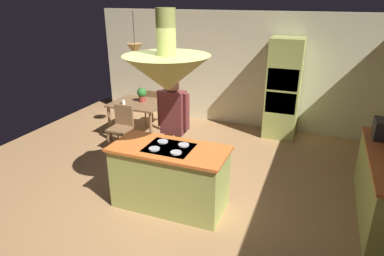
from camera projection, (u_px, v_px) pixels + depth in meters
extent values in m
plane|color=#AD7F51|center=(176.00, 197.00, 5.10)|extent=(8.16, 8.16, 0.00)
cube|color=beige|center=(237.00, 70.00, 7.61)|extent=(6.80, 0.10, 2.55)
cube|color=#A8B259|center=(170.00, 178.00, 4.76)|extent=(1.56, 0.71, 0.88)
cube|color=orange|center=(169.00, 149.00, 4.59)|extent=(1.62, 0.77, 0.04)
cube|color=black|center=(169.00, 148.00, 4.59)|extent=(0.64, 0.52, 0.01)
cylinder|color=#B2B2B7|center=(154.00, 149.00, 4.52)|extent=(0.15, 0.15, 0.02)
cylinder|color=#B2B2B7|center=(176.00, 153.00, 4.41)|extent=(0.15, 0.15, 0.02)
cylinder|color=#B2B2B7|center=(163.00, 141.00, 4.75)|extent=(0.15, 0.15, 0.02)
cylinder|color=#B2B2B7|center=(184.00, 145.00, 4.64)|extent=(0.15, 0.15, 0.02)
cube|color=#A8B259|center=(283.00, 89.00, 6.98)|extent=(0.66, 0.62, 2.08)
cube|color=black|center=(283.00, 80.00, 6.63)|extent=(0.60, 0.04, 0.44)
cube|color=black|center=(280.00, 103.00, 6.81)|extent=(0.60, 0.04, 0.44)
cube|color=brown|center=(138.00, 103.00, 7.04)|extent=(1.08, 0.89, 0.04)
cylinder|color=brown|center=(110.00, 123.00, 7.02)|extent=(0.06, 0.06, 0.72)
cylinder|color=brown|center=(151.00, 130.00, 6.69)|extent=(0.06, 0.06, 0.72)
cylinder|color=brown|center=(129.00, 112.00, 7.68)|extent=(0.06, 0.06, 0.72)
cylinder|color=brown|center=(167.00, 117.00, 7.35)|extent=(0.06, 0.06, 0.72)
cylinder|color=tan|center=(169.00, 156.00, 5.44)|extent=(0.14, 0.14, 0.86)
cylinder|color=tan|center=(179.00, 158.00, 5.38)|extent=(0.14, 0.14, 0.86)
cube|color=brown|center=(173.00, 112.00, 5.13)|extent=(0.36, 0.22, 0.66)
cylinder|color=brown|center=(160.00, 108.00, 5.19)|extent=(0.09, 0.09, 0.56)
cylinder|color=brown|center=(187.00, 112.00, 5.04)|extent=(0.09, 0.09, 0.56)
sphere|color=tan|center=(173.00, 84.00, 4.96)|extent=(0.23, 0.23, 0.23)
cone|color=#A8B259|center=(167.00, 73.00, 4.21)|extent=(1.10, 1.10, 0.45)
cylinder|color=#A8B259|center=(166.00, 32.00, 4.02)|extent=(0.24, 0.24, 0.55)
cone|color=#E0B266|center=(135.00, 49.00, 6.63)|extent=(0.32, 0.32, 0.22)
cylinder|color=black|center=(134.00, 28.00, 6.48)|extent=(0.01, 0.01, 0.60)
cube|color=brown|center=(120.00, 129.00, 6.51)|extent=(0.40, 0.40, 0.04)
cube|color=brown|center=(124.00, 115.00, 6.59)|extent=(0.40, 0.04, 0.42)
cylinder|color=brown|center=(108.00, 142.00, 6.50)|extent=(0.04, 0.04, 0.43)
cylinder|color=brown|center=(124.00, 144.00, 6.39)|extent=(0.04, 0.04, 0.43)
cylinder|color=brown|center=(118.00, 135.00, 6.80)|extent=(0.04, 0.04, 0.43)
cylinder|color=brown|center=(133.00, 138.00, 6.68)|extent=(0.04, 0.04, 0.43)
cube|color=brown|center=(155.00, 107.00, 7.80)|extent=(0.40, 0.40, 0.04)
cube|color=brown|center=(151.00, 100.00, 7.56)|extent=(0.40, 0.04, 0.42)
cylinder|color=brown|center=(165.00, 115.00, 7.97)|extent=(0.04, 0.04, 0.43)
cylinder|color=brown|center=(152.00, 113.00, 8.09)|extent=(0.04, 0.04, 0.43)
cylinder|color=brown|center=(159.00, 119.00, 7.68)|extent=(0.04, 0.04, 0.43)
cylinder|color=brown|center=(146.00, 117.00, 7.79)|extent=(0.04, 0.04, 0.43)
cylinder|color=#99382D|center=(142.00, 99.00, 7.07)|extent=(0.14, 0.14, 0.12)
sphere|color=#2D722D|center=(142.00, 92.00, 7.02)|extent=(0.20, 0.20, 0.20)
cylinder|color=white|center=(123.00, 102.00, 6.90)|extent=(0.07, 0.07, 0.09)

